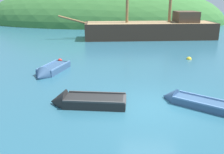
# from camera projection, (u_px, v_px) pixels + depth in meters

# --- Properties ---
(ground_plane) EXTENTS (120.00, 120.00, 0.00)m
(ground_plane) POSITION_uv_depth(u_px,v_px,m) (151.00, 107.00, 10.77)
(ground_plane) COLOR #285B70
(shore_hill) EXTENTS (39.63, 20.52, 12.67)m
(shore_hill) POSITION_uv_depth(u_px,v_px,m) (103.00, 22.00, 43.74)
(shore_hill) COLOR #387033
(shore_hill) RESTS_ON ground
(sailing_ship) EXTENTS (16.23, 5.44, 11.49)m
(sailing_ship) POSITION_uv_depth(u_px,v_px,m) (151.00, 32.00, 27.28)
(sailing_ship) COLOR #38281E
(sailing_ship) RESTS_ON ground
(rowboat_far) EXTENTS (3.21, 1.15, 1.08)m
(rowboat_far) POSITION_uv_depth(u_px,v_px,m) (83.00, 102.00, 10.96)
(rowboat_far) COLOR black
(rowboat_far) RESTS_ON ground
(rowboat_near_dock) EXTENTS (2.97, 2.30, 0.86)m
(rowboat_near_dock) POSITION_uv_depth(u_px,v_px,m) (191.00, 102.00, 11.04)
(rowboat_near_dock) COLOR #335175
(rowboat_near_dock) RESTS_ON ground
(rowboat_portside) EXTENTS (1.61, 3.22, 0.96)m
(rowboat_portside) POSITION_uv_depth(u_px,v_px,m) (50.00, 71.00, 15.37)
(rowboat_portside) COLOR #335175
(rowboat_portside) RESTS_ON ground
(buoy_yellow) EXTENTS (0.37, 0.37, 0.37)m
(buoy_yellow) POSITION_uv_depth(u_px,v_px,m) (189.00, 59.00, 18.67)
(buoy_yellow) COLOR yellow
(buoy_yellow) RESTS_ON ground
(buoy_red) EXTENTS (0.31, 0.31, 0.31)m
(buoy_red) POSITION_uv_depth(u_px,v_px,m) (60.00, 61.00, 18.30)
(buoy_red) COLOR red
(buoy_red) RESTS_ON ground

